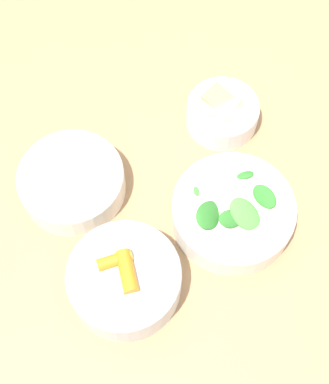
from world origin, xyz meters
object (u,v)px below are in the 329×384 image
object	(u,v)px
bowl_beans_hotdog	(72,182)
bowl_cookies	(222,112)
bowl_carrots	(124,279)
bowl_greens	(233,211)

from	to	relation	value
bowl_beans_hotdog	bowl_cookies	size ratio (longest dim) A/B	1.36
bowl_carrots	bowl_greens	xyz separation A→B (m)	(0.02, -0.19, -0.01)
bowl_greens	bowl_beans_hotdog	distance (m)	0.24
bowl_carrots	bowl_beans_hotdog	size ratio (longest dim) A/B	0.97
bowl_carrots	bowl_greens	distance (m)	0.19
bowl_carrots	bowl_cookies	size ratio (longest dim) A/B	1.33
bowl_greens	bowl_beans_hotdog	world-z (taller)	bowl_greens
bowl_beans_hotdog	bowl_cookies	distance (m)	0.26
bowl_carrots	bowl_beans_hotdog	bearing A→B (deg)	0.07
bowl_greens	bowl_cookies	world-z (taller)	bowl_greens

